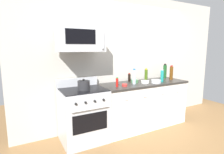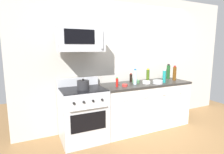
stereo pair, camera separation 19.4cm
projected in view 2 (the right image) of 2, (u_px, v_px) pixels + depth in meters
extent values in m
plane|color=olive|center=(144.00, 126.00, 3.74)|extent=(5.93, 5.93, 0.00)
cube|color=#B7B2A8|center=(135.00, 60.00, 3.89)|extent=(4.95, 0.10, 2.70)
cube|color=white|center=(145.00, 106.00, 3.67)|extent=(1.83, 0.62, 0.88)
cube|color=#2D2B28|center=(146.00, 84.00, 3.60)|extent=(1.86, 0.65, 0.04)
cube|color=black|center=(153.00, 129.00, 3.48)|extent=(1.83, 0.02, 0.10)
cylinder|color=silver|center=(126.00, 100.00, 3.07)|extent=(0.10, 0.02, 0.02)
cylinder|color=silver|center=(146.00, 97.00, 3.25)|extent=(0.10, 0.02, 0.02)
cylinder|color=silver|center=(164.00, 95.00, 3.42)|extent=(0.10, 0.02, 0.02)
cylinder|color=silver|center=(181.00, 93.00, 3.60)|extent=(0.10, 0.02, 0.02)
cube|color=#B7BABF|center=(83.00, 115.00, 3.12)|extent=(0.76, 0.64, 0.91)
cube|color=black|center=(89.00, 122.00, 2.83)|extent=(0.58, 0.01, 0.30)
cylinder|color=#B7BABF|center=(89.00, 109.00, 2.77)|extent=(0.61, 0.02, 0.02)
cube|color=#B7BABF|center=(78.00, 82.00, 3.30)|extent=(0.76, 0.06, 0.16)
cube|color=black|center=(82.00, 89.00, 3.05)|extent=(0.73, 0.61, 0.01)
cylinder|color=black|center=(74.00, 103.00, 2.68)|extent=(0.04, 0.02, 0.04)
cylinder|color=black|center=(84.00, 102.00, 2.74)|extent=(0.04, 0.02, 0.04)
cylinder|color=black|center=(93.00, 101.00, 2.80)|extent=(0.04, 0.02, 0.04)
cylinder|color=black|center=(102.00, 100.00, 2.87)|extent=(0.04, 0.02, 0.04)
cube|color=#B7BABF|center=(80.00, 39.00, 2.96)|extent=(0.74, 0.40, 0.40)
cube|color=black|center=(80.00, 37.00, 2.75)|extent=(0.48, 0.01, 0.22)
cube|color=#B7BABF|center=(102.00, 39.00, 2.89)|extent=(0.02, 0.04, 0.30)
cylinder|color=black|center=(131.00, 78.00, 3.69)|extent=(0.05, 0.05, 0.16)
cylinder|color=maroon|center=(131.00, 74.00, 3.67)|extent=(0.03, 0.03, 0.02)
cylinder|color=silver|center=(135.00, 77.00, 3.42)|extent=(0.06, 0.06, 0.27)
cylinder|color=blue|center=(135.00, 70.00, 3.39)|extent=(0.04, 0.04, 0.03)
cylinder|color=#385114|center=(148.00, 76.00, 3.63)|extent=(0.06, 0.06, 0.25)
cylinder|color=#B29919|center=(148.00, 69.00, 3.61)|extent=(0.04, 0.04, 0.03)
cylinder|color=#B21914|center=(117.00, 83.00, 3.20)|extent=(0.04, 0.04, 0.15)
cylinder|color=#19721E|center=(117.00, 78.00, 3.19)|extent=(0.03, 0.03, 0.02)
cylinder|color=#59330F|center=(175.00, 74.00, 3.85)|extent=(0.07, 0.07, 0.29)
cylinder|color=maroon|center=(175.00, 66.00, 3.83)|extent=(0.05, 0.05, 0.03)
cylinder|color=#197F7A|center=(164.00, 77.00, 3.59)|extent=(0.06, 0.06, 0.24)
cylinder|color=beige|center=(165.00, 70.00, 3.57)|extent=(0.04, 0.04, 0.02)
cylinder|color=#19471E|center=(168.00, 72.00, 4.06)|extent=(0.08, 0.08, 0.30)
cylinder|color=black|center=(169.00, 65.00, 4.03)|extent=(0.05, 0.05, 0.03)
cylinder|color=#B2B5BA|center=(158.00, 82.00, 3.50)|extent=(0.19, 0.19, 0.06)
torus|color=#B2B5BA|center=(158.00, 81.00, 3.50)|extent=(0.19, 0.19, 0.01)
cylinder|color=#B2B5BA|center=(158.00, 83.00, 3.51)|extent=(0.11, 0.11, 0.01)
cylinder|color=#477A4C|center=(136.00, 81.00, 3.58)|extent=(0.15, 0.15, 0.06)
torus|color=#477A4C|center=(136.00, 80.00, 3.58)|extent=(0.15, 0.15, 0.01)
cylinder|color=#477A4C|center=(136.00, 83.00, 3.58)|extent=(0.08, 0.08, 0.01)
cylinder|color=#B72D28|center=(125.00, 85.00, 3.24)|extent=(0.10, 0.10, 0.04)
torus|color=#B72D28|center=(125.00, 84.00, 3.24)|extent=(0.10, 0.10, 0.01)
cylinder|color=#B72D28|center=(125.00, 86.00, 3.25)|extent=(0.06, 0.06, 0.01)
cylinder|color=white|center=(146.00, 82.00, 3.51)|extent=(0.15, 0.15, 0.05)
torus|color=white|center=(146.00, 81.00, 3.51)|extent=(0.15, 0.15, 0.01)
cylinder|color=white|center=(146.00, 83.00, 3.51)|extent=(0.08, 0.08, 0.01)
cylinder|color=#262628|center=(83.00, 85.00, 2.99)|extent=(0.20, 0.20, 0.15)
sphere|color=black|center=(83.00, 80.00, 2.98)|extent=(0.04, 0.04, 0.04)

